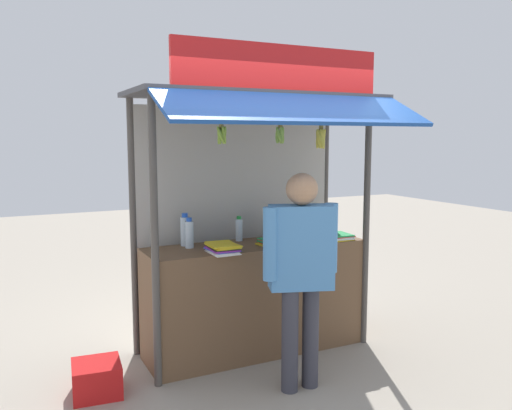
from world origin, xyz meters
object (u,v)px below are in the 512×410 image
object	(u,v)px
magazine_stack_mid_left	(223,248)
water_bottle_left	(185,231)
water_bottle_mid_right	(268,226)
plastic_crate	(97,379)
magazine_stack_far_left	(338,236)
vendor_person	(301,261)
water_bottle_back_left	(286,226)
magazine_stack_front_left	(273,242)
magazine_stack_back_right	(310,239)
banana_bunch_rightmost	(321,138)
banana_bunch_inner_left	(280,134)
water_bottle_far_right	(189,234)
water_bottle_right	(319,225)
water_bottle_front_right	(239,229)
banana_bunch_leftmost	(222,134)

from	to	relation	value
magazine_stack_mid_left	water_bottle_left	bearing A→B (deg)	114.25
water_bottle_mid_right	plastic_crate	size ratio (longest dim) A/B	0.80
magazine_stack_mid_left	magazine_stack_far_left	size ratio (longest dim) A/B	1.20
magazine_stack_far_left	vendor_person	xyz separation A→B (m)	(-0.82, -0.68, -0.01)
water_bottle_left	magazine_stack_mid_left	size ratio (longest dim) A/B	0.91
water_bottle_back_left	magazine_stack_front_left	xyz separation A→B (m)	(-0.22, -0.17, -0.10)
water_bottle_mid_right	magazine_stack_back_right	world-z (taller)	water_bottle_mid_right
magazine_stack_far_left	water_bottle_left	bearing A→B (deg)	166.01
banana_bunch_rightmost	banana_bunch_inner_left	distance (m)	0.39
magazine_stack_mid_left	magazine_stack_far_left	world-z (taller)	magazine_stack_mid_left
water_bottle_far_right	water_bottle_left	size ratio (longest dim) A/B	0.91
banana_bunch_rightmost	plastic_crate	world-z (taller)	banana_bunch_rightmost
banana_bunch_inner_left	vendor_person	xyz separation A→B (m)	(-0.06, -0.44, -0.95)
water_bottle_left	magazine_stack_far_left	xyz separation A→B (m)	(1.38, -0.34, -0.11)
magazine_stack_back_right	banana_bunch_inner_left	world-z (taller)	banana_bunch_inner_left
water_bottle_left	magazine_stack_back_right	world-z (taller)	water_bottle_left
water_bottle_far_right	magazine_stack_back_right	size ratio (longest dim) A/B	1.09
water_bottle_right	water_bottle_left	size ratio (longest dim) A/B	0.91
water_bottle_mid_right	vendor_person	size ratio (longest dim) A/B	0.17
magazine_stack_back_right	banana_bunch_inner_left	distance (m)	1.09
water_bottle_back_left	magazine_stack_mid_left	distance (m)	0.79
vendor_person	water_bottle_right	bearing A→B (deg)	-110.64
water_bottle_front_right	banana_bunch_rightmost	distance (m)	1.12
magazine_stack_mid_left	magazine_stack_front_left	world-z (taller)	magazine_stack_mid_left
water_bottle_mid_right	water_bottle_left	xyz separation A→B (m)	(-0.77, 0.08, 0.00)
water_bottle_right	water_bottle_mid_right	bearing A→B (deg)	165.93
plastic_crate	water_bottle_back_left	bearing A→B (deg)	8.52
banana_bunch_rightmost	banana_bunch_inner_left	size ratio (longest dim) A/B	1.15
magazine_stack_far_left	plastic_crate	xyz separation A→B (m)	(-2.24, -0.08, -0.89)
banana_bunch_leftmost	banana_bunch_rightmost	xyz separation A→B (m)	(0.90, 0.00, -0.03)
water_bottle_right	water_bottle_left	distance (m)	1.27
banana_bunch_inner_left	plastic_crate	world-z (taller)	banana_bunch_inner_left
water_bottle_mid_right	magazine_stack_front_left	xyz separation A→B (m)	(-0.07, -0.25, -0.10)
water_bottle_back_left	water_bottle_left	distance (m)	0.94
water_bottle_front_right	water_bottle_left	size ratio (longest dim) A/B	0.80
water_bottle_right	banana_bunch_leftmost	bearing A→B (deg)	-161.04
water_bottle_far_right	magazine_stack_mid_left	distance (m)	0.36
water_bottle_left	banana_bunch_leftmost	distance (m)	1.03
water_bottle_front_right	banana_bunch_rightmost	bearing A→B (deg)	-49.63
water_bottle_back_left	water_bottle_right	xyz separation A→B (m)	(0.33, -0.04, -0.01)
water_bottle_left	vendor_person	distance (m)	1.18
water_bottle_right	magazine_stack_front_left	distance (m)	0.58
magazine_stack_far_left	plastic_crate	size ratio (longest dim) A/B	0.75
magazine_stack_front_left	banana_bunch_inner_left	world-z (taller)	banana_bunch_inner_left
water_bottle_back_left	water_bottle_front_right	xyz separation A→B (m)	(-0.41, 0.15, -0.02)
banana_bunch_inner_left	plastic_crate	bearing A→B (deg)	173.64
magazine_stack_back_right	vendor_person	bearing A→B (deg)	-126.38
banana_bunch_inner_left	plastic_crate	size ratio (longest dim) A/B	0.82
water_bottle_mid_right	plastic_crate	world-z (taller)	water_bottle_mid_right
vendor_person	banana_bunch_rightmost	bearing A→B (deg)	-116.35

